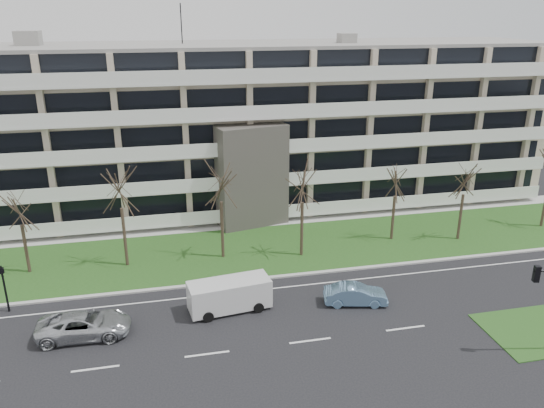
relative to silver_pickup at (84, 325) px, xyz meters
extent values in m
plane|color=black|center=(12.84, -3.34, -0.74)|extent=(160.00, 160.00, 0.00)
cube|color=#1E4918|center=(12.84, 9.66, -0.71)|extent=(90.00, 10.00, 0.06)
cube|color=#B2B2AD|center=(12.84, 4.66, -0.68)|extent=(90.00, 0.35, 0.12)
cube|color=#B2B2AD|center=(12.84, 15.16, -0.70)|extent=(90.00, 2.00, 0.08)
cube|color=#1E4918|center=(26.84, -5.34, -0.71)|extent=(7.00, 5.00, 0.06)
cube|color=white|center=(12.84, 3.16, -0.74)|extent=(90.00, 0.12, 0.01)
cube|color=tan|center=(12.84, 22.16, 6.76)|extent=(60.00, 12.00, 15.00)
cube|color=gray|center=(12.84, 22.16, 14.41)|extent=(60.50, 12.50, 0.30)
cube|color=#4C4742|center=(12.84, 15.16, 3.76)|extent=(6.39, 3.69, 9.00)
cube|color=black|center=(12.84, 14.96, 1.26)|extent=(4.92, 1.19, 3.50)
cube|color=gray|center=(-5.16, 22.16, 15.16)|extent=(2.00, 2.00, 1.20)
cylinder|color=black|center=(7.84, 22.16, 16.26)|extent=(0.10, 0.10, 3.50)
cube|color=black|center=(12.84, 16.14, 1.36)|extent=(58.00, 0.10, 1.80)
cube|color=white|center=(12.84, 15.46, -0.14)|extent=(58.00, 1.40, 0.22)
cube|color=white|center=(12.84, 14.81, 0.46)|extent=(58.00, 0.08, 1.00)
cube|color=black|center=(12.84, 16.14, 4.36)|extent=(58.00, 0.10, 1.80)
cube|color=white|center=(12.84, 15.46, 2.86)|extent=(58.00, 1.40, 0.22)
cube|color=white|center=(12.84, 14.81, 3.46)|extent=(58.00, 0.08, 1.00)
cube|color=black|center=(12.84, 16.14, 7.36)|extent=(58.00, 0.10, 1.80)
cube|color=white|center=(12.84, 15.46, 5.86)|extent=(58.00, 1.40, 0.22)
cube|color=white|center=(12.84, 14.81, 6.46)|extent=(58.00, 0.08, 1.00)
cube|color=black|center=(12.84, 16.14, 10.36)|extent=(58.00, 0.10, 1.80)
cube|color=white|center=(12.84, 15.46, 8.86)|extent=(58.00, 1.40, 0.22)
cube|color=white|center=(12.84, 14.81, 9.46)|extent=(58.00, 0.08, 1.00)
cube|color=black|center=(12.84, 16.14, 13.36)|extent=(58.00, 0.10, 1.80)
cube|color=white|center=(12.84, 15.46, 11.86)|extent=(58.00, 1.40, 0.22)
cube|color=white|center=(12.84, 14.81, 12.46)|extent=(58.00, 0.08, 1.00)
imported|color=silver|center=(0.00, 0.00, 0.00)|extent=(5.43, 2.65, 1.49)
imported|color=#79A8D3|center=(16.88, 0.05, -0.07)|extent=(4.30, 2.27, 1.35)
cube|color=silver|center=(8.76, 1.10, 0.36)|extent=(5.38, 2.54, 1.82)
cube|color=black|center=(8.76, 1.10, 0.89)|extent=(4.98, 2.35, 0.67)
cube|color=silver|center=(11.19, 1.41, 0.22)|extent=(0.56, 1.85, 1.15)
cylinder|color=black|center=(7.26, -0.05, -0.41)|extent=(0.70, 0.32, 0.67)
cylinder|color=black|center=(7.02, 1.86, -0.41)|extent=(0.70, 0.32, 0.67)
cylinder|color=black|center=(10.49, 0.35, -0.41)|extent=(0.70, 0.32, 0.67)
cylinder|color=black|center=(10.26, 2.26, -0.41)|extent=(0.70, 0.32, 0.67)
cube|color=black|center=(23.98, -7.18, 4.32)|extent=(0.34, 0.34, 0.90)
sphere|color=red|center=(23.98, -7.18, 4.61)|extent=(0.18, 0.18, 0.18)
sphere|color=orange|center=(23.98, -7.18, 4.32)|extent=(0.18, 0.18, 0.18)
sphere|color=green|center=(23.98, -7.18, 4.03)|extent=(0.18, 0.18, 0.18)
cylinder|color=black|center=(-5.07, 3.90, 0.87)|extent=(0.13, 0.13, 3.22)
cube|color=black|center=(-5.07, 3.90, 2.16)|extent=(0.35, 0.31, 0.34)
sphere|color=red|center=(-5.07, 3.90, 2.16)|extent=(0.15, 0.15, 0.15)
cylinder|color=#382B21|center=(-4.89, 9.38, 1.13)|extent=(0.24, 0.24, 3.74)
cylinder|color=#382B21|center=(2.09, 9.00, 1.56)|extent=(0.24, 0.24, 4.61)
cylinder|color=#382B21|center=(9.34, 8.86, 1.55)|extent=(0.24, 0.24, 4.58)
cylinder|color=#382B21|center=(15.39, 7.88, 1.47)|extent=(0.24, 0.24, 4.42)
cylinder|color=#382B21|center=(23.63, 9.28, 1.18)|extent=(0.24, 0.24, 3.84)
cylinder|color=#382B21|center=(29.08, 8.07, 1.24)|extent=(0.24, 0.24, 3.97)
camera|label=1|loc=(5.03, -28.51, 17.31)|focal=35.00mm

